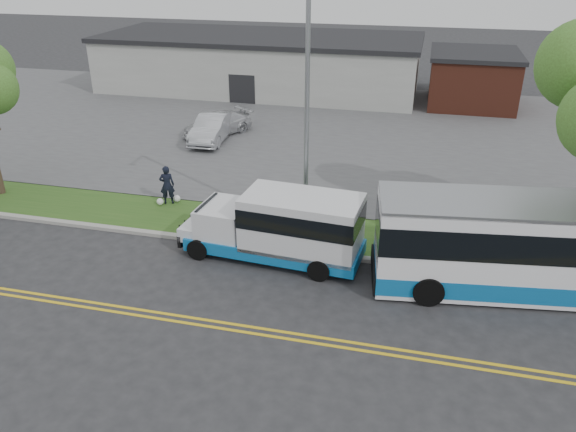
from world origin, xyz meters
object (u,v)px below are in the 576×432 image
(parked_car_b, at_px, (217,124))
(shuttle_bus, at_px, (284,225))
(parked_car_a, at_px, (212,128))
(transit_bus, at_px, (555,248))
(pedestrian, at_px, (167,185))
(streetlight_near, at_px, (307,111))

(parked_car_b, bearing_deg, shuttle_bus, -28.28)
(shuttle_bus, height_order, parked_car_a, shuttle_bus)
(transit_bus, bearing_deg, parked_car_a, 135.94)
(pedestrian, height_order, parked_car_a, pedestrian)
(streetlight_near, height_order, parked_car_b, streetlight_near)
(pedestrian, distance_m, parked_car_b, 10.43)
(shuttle_bus, distance_m, pedestrian, 7.26)
(streetlight_near, distance_m, parked_car_b, 14.84)
(streetlight_near, distance_m, transit_bus, 9.95)
(pedestrian, xyz_separation_m, parked_car_a, (-1.29, 9.13, -0.12))
(pedestrian, xyz_separation_m, parked_car_b, (-1.42, 10.33, -0.24))
(streetlight_near, bearing_deg, parked_car_a, 127.52)
(streetlight_near, bearing_deg, shuttle_bus, -98.52)
(transit_bus, relative_size, parked_car_a, 2.53)
(parked_car_b, bearing_deg, transit_bus, -6.41)
(shuttle_bus, distance_m, parked_car_b, 15.84)
(shuttle_bus, height_order, pedestrian, shuttle_bus)
(pedestrian, bearing_deg, streetlight_near, 147.86)
(pedestrian, distance_m, parked_car_a, 9.23)
(streetlight_near, relative_size, parked_car_a, 1.96)
(transit_bus, xyz_separation_m, parked_car_a, (-17.04, 12.54, -0.78))
(shuttle_bus, bearing_deg, transit_bus, 4.86)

